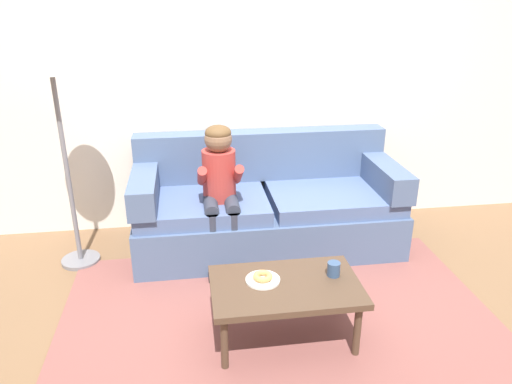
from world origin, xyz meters
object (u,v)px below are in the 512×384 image
Objects in this scene: person_child at (220,182)px; floor_lamp at (51,71)px; mug at (334,269)px; donut at (263,276)px; toy_controller at (344,288)px; coffee_table at (285,290)px; couch at (266,208)px.

floor_lamp is at bearing 174.30° from person_child.
person_child is 12.24× the size of mug.
person_child is at bearing 100.13° from donut.
toy_controller is (0.66, 0.39, -0.40)m from donut.
donut is at bearing -79.87° from person_child.
mug is (0.62, -0.99, -0.23)m from person_child.
toy_controller is at bearing 30.35° from donut.
mug is (0.31, 0.05, 0.09)m from coffee_table.
coffee_table is at bearing -170.77° from mug.
floor_lamp is at bearing -176.59° from couch.
person_child is 1.19m from mug.
couch reaches higher than donut.
couch is 1.96× the size of person_child.
coffee_table is at bearing -38.72° from floor_lamp.
mug is 0.05× the size of floor_lamp.
coffee_table is at bearing -119.98° from toy_controller.
donut is at bearing -100.49° from couch.
floor_lamp is (-1.97, 0.72, 1.49)m from toy_controller.
couch reaches higher than mug.
couch is 2.40× the size of coffee_table.
couch reaches higher than toy_controller.
toy_controller is at bearing 60.44° from mug.
mug is at bearing -58.06° from person_child.
floor_lamp is at bearing -179.40° from toy_controller.
couch is at bearing 139.14° from toy_controller.
floor_lamp is at bearing 139.97° from donut.
mug is at bearing 9.23° from coffee_table.
toy_controller is 0.13× the size of floor_lamp.
floor_lamp is (-1.75, 1.10, 1.07)m from mug.
couch is 1.23× the size of floor_lamp.
person_child reaches higher than mug.
couch is 24.03× the size of mug.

